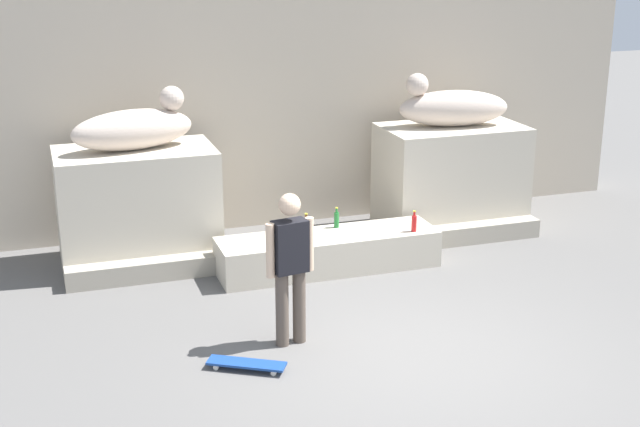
# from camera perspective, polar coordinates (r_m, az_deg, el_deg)

# --- Properties ---
(ground_plane) EXTENTS (40.00, 40.00, 0.00)m
(ground_plane) POSITION_cam_1_polar(r_m,az_deg,el_deg) (9.39, 5.69, -9.03)
(ground_plane) COLOR #605E5B
(facade_wall) EXTENTS (11.10, 0.60, 5.23)m
(facade_wall) POSITION_cam_1_polar(r_m,az_deg,el_deg) (13.12, -2.81, 10.72)
(facade_wall) COLOR #BCAE9A
(facade_wall) RESTS_ON ground_plane
(pedestal_left) EXTENTS (2.04, 1.21, 1.53)m
(pedestal_left) POSITION_cam_1_polar(r_m,az_deg,el_deg) (11.88, -11.67, 0.48)
(pedestal_left) COLOR beige
(pedestal_left) RESTS_ON ground_plane
(pedestal_right) EXTENTS (2.04, 1.21, 1.53)m
(pedestal_right) POSITION_cam_1_polar(r_m,az_deg,el_deg) (13.15, 8.40, 2.34)
(pedestal_right) COLOR beige
(pedestal_right) RESTS_ON ground_plane
(statue_reclining_left) EXTENTS (1.68, 0.89, 0.78)m
(statue_reclining_left) POSITION_cam_1_polar(r_m,az_deg,el_deg) (11.63, -11.82, 5.44)
(statue_reclining_left) COLOR beige
(statue_reclining_left) RESTS_ON pedestal_left
(statue_reclining_right) EXTENTS (1.67, 0.82, 0.78)m
(statue_reclining_right) POSITION_cam_1_polar(r_m,az_deg,el_deg) (12.91, 8.46, 6.82)
(statue_reclining_right) COLOR beige
(statue_reclining_right) RESTS_ON pedestal_right
(ledge_block) EXTENTS (2.88, 0.77, 0.48)m
(ledge_block) POSITION_cam_1_polar(r_m,az_deg,el_deg) (11.50, 0.53, -2.49)
(ledge_block) COLOR beige
(ledge_block) RESTS_ON ground_plane
(skater) EXTENTS (0.53, 0.25, 1.67)m
(skater) POSITION_cam_1_polar(r_m,az_deg,el_deg) (9.23, -1.93, -3.18)
(skater) COLOR brown
(skater) RESTS_ON ground_plane
(skateboard) EXTENTS (0.79, 0.58, 0.08)m
(skateboard) POSITION_cam_1_polar(r_m,az_deg,el_deg) (9.05, -4.76, -9.62)
(skateboard) COLOR navy
(skateboard) RESTS_ON ground_plane
(bottle_brown) EXTENTS (0.07, 0.07, 0.31)m
(bottle_brown) POSITION_cam_1_polar(r_m,az_deg,el_deg) (11.32, -0.90, -0.85)
(bottle_brown) COLOR #593314
(bottle_brown) RESTS_ON ledge_block
(bottle_red) EXTENTS (0.07, 0.07, 0.28)m
(bottle_red) POSITION_cam_1_polar(r_m,az_deg,el_deg) (11.57, 6.08, -0.61)
(bottle_red) COLOR red
(bottle_red) RESTS_ON ledge_block
(bottle_green) EXTENTS (0.07, 0.07, 0.28)m
(bottle_green) POSITION_cam_1_polar(r_m,az_deg,el_deg) (11.66, 1.07, -0.37)
(bottle_green) COLOR #1E722D
(bottle_green) RESTS_ON ledge_block
(stair_step) EXTENTS (6.60, 0.50, 0.26)m
(stair_step) POSITION_cam_1_polar(r_m,az_deg,el_deg) (11.95, -0.21, -2.23)
(stair_step) COLOR #A9A08F
(stair_step) RESTS_ON ground_plane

